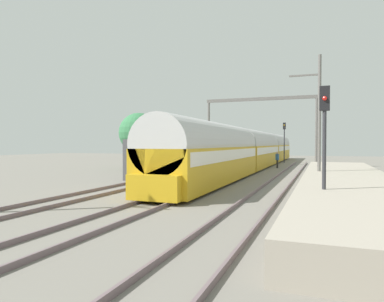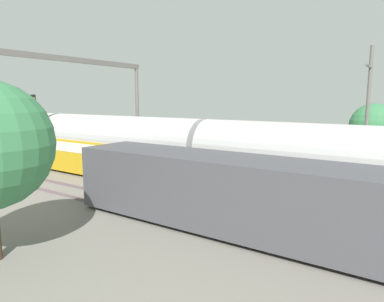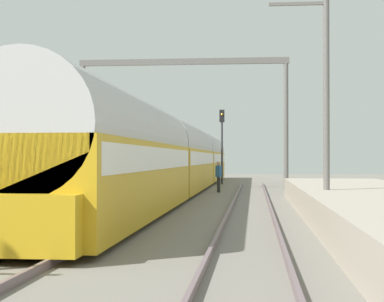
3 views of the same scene
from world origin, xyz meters
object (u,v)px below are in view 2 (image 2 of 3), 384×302
(person_crossing, at_px, (128,155))
(railway_signal_far, at_px, (35,117))
(freight_car, at_px, (221,192))
(passenger_train, at_px, (101,145))
(catenary_gantry, at_px, (76,90))

(person_crossing, bearing_deg, railway_signal_far, 17.01)
(freight_car, bearing_deg, passenger_train, 70.34)
(person_crossing, xyz_separation_m, catenary_gantry, (-2.28, 2.57, 4.61))
(passenger_train, bearing_deg, catenary_gantry, 90.00)
(passenger_train, relative_size, person_crossing, 28.44)
(passenger_train, relative_size, railway_signal_far, 9.09)
(freight_car, xyz_separation_m, person_crossing, (6.40, 11.31, -0.44))
(freight_car, relative_size, person_crossing, 7.51)
(railway_signal_far, height_order, catenary_gantry, catenary_gantry)
(person_crossing, relative_size, railway_signal_far, 0.32)
(railway_signal_far, relative_size, catenary_gantry, 0.43)
(passenger_train, distance_m, railway_signal_far, 10.97)
(freight_car, height_order, catenary_gantry, catenary_gantry)
(railway_signal_far, bearing_deg, freight_car, -105.19)
(passenger_train, height_order, freight_car, passenger_train)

